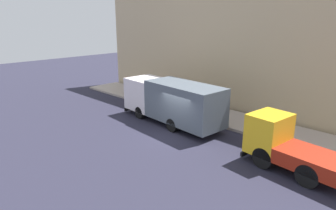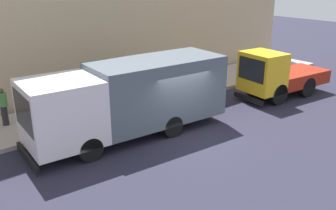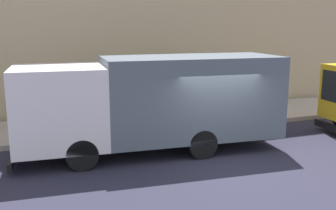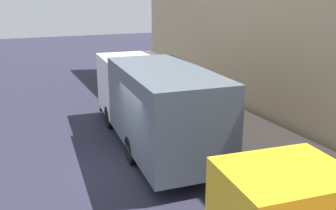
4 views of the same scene
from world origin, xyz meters
name	(u,v)px [view 2 (image 2 of 4)]	position (x,y,z in m)	size (l,w,h in m)	color
ground	(185,135)	(0.00, 0.00, 0.00)	(80.00, 80.00, 0.00)	#272637
sidewalk	(121,103)	(4.74, 0.00, 0.09)	(3.48, 30.00, 0.18)	#AFA096
large_utility_truck	(131,96)	(1.39, 1.63, 1.65)	(3.02, 8.35, 2.97)	white
small_flatbed_truck	(277,76)	(0.56, -6.95, 1.18)	(2.54, 5.42, 2.52)	yellow
pedestrian_walking	(3,106)	(5.26, 5.38, 1.03)	(0.36, 0.36, 1.61)	#27242A
traffic_cone_orange	(25,128)	(3.58, 5.14, 0.55)	(0.51, 0.51, 0.74)	orange
street_sign_post	(113,85)	(3.46, 1.18, 1.55)	(0.44, 0.08, 2.31)	#4C5156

